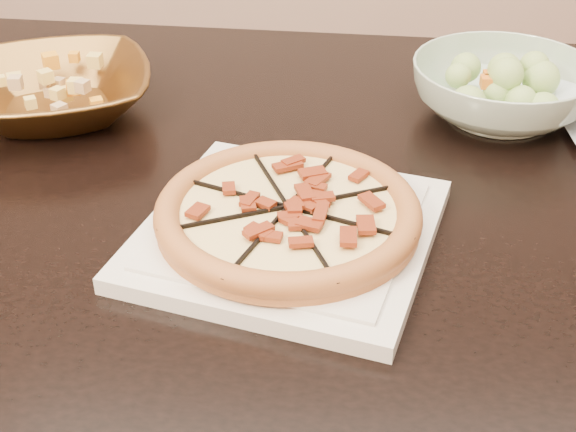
# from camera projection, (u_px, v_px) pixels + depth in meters

# --- Properties ---
(dining_table) EXTENTS (1.48, 1.01, 0.75)m
(dining_table) POSITION_uv_depth(u_px,v_px,m) (209.00, 239.00, 0.99)
(dining_table) COLOR black
(dining_table) RESTS_ON floor
(plate) EXTENTS (0.35, 0.35, 0.02)m
(plate) POSITION_uv_depth(u_px,v_px,m) (288.00, 232.00, 0.81)
(plate) COLOR silver
(plate) RESTS_ON dining_table
(pizza) EXTENTS (0.27, 0.27, 0.03)m
(pizza) POSITION_uv_depth(u_px,v_px,m) (288.00, 213.00, 0.79)
(pizza) COLOR #B05933
(pizza) RESTS_ON plate
(bronze_bowl) EXTENTS (0.31, 0.31, 0.06)m
(bronze_bowl) POSITION_uv_depth(u_px,v_px,m) (55.00, 92.00, 1.04)
(bronze_bowl) COLOR brown
(bronze_bowl) RESTS_ON dining_table
(mixed_dish) EXTENTS (0.13, 0.12, 0.03)m
(mixed_dish) POSITION_uv_depth(u_px,v_px,m) (49.00, 60.00, 1.01)
(mixed_dish) COLOR tan
(mixed_dish) RESTS_ON bronze_bowl
(salad_bowl) EXTENTS (0.25, 0.25, 0.07)m
(salad_bowl) POSITION_uv_depth(u_px,v_px,m) (502.00, 91.00, 1.03)
(salad_bowl) COLOR #AAC2AE
(salad_bowl) RESTS_ON dining_table
(salad) EXTENTS (0.09, 0.11, 0.04)m
(salad) POSITION_uv_depth(u_px,v_px,m) (506.00, 51.00, 1.00)
(salad) COLOR #A4BF6A
(salad) RESTS_ON salad_bowl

